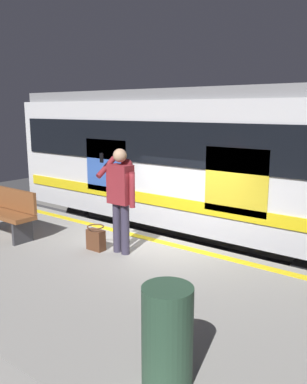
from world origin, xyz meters
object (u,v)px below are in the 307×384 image
Objects in this scene: bench at (5,211)px; passenger at (121,192)px; train_carriage at (200,155)px; handbag at (96,239)px; trash_bin at (167,336)px.

passenger is at bearing -164.28° from bench.
train_carriage is 6.14× the size of bench.
passenger is at bearing -158.86° from handbag.
handbag is (0.44, 0.17, -0.83)m from passenger.
passenger is 1.12× the size of bench.
bench is 1.74× the size of trash_bin.
train_carriage is at bearing -79.76° from passenger.
trash_bin is at bearing 118.86° from train_carriage.
train_carriage reaches higher than passenger.
train_carriage is 22.68× the size of handbag.
passenger is (-0.63, 3.50, -0.25)m from train_carriage.
bench is (1.71, 4.16, -0.78)m from train_carriage.
train_carriage is 4.56m from bench.
passenger is 3.34m from trash_bin.
train_carriage is 3.56m from passenger.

